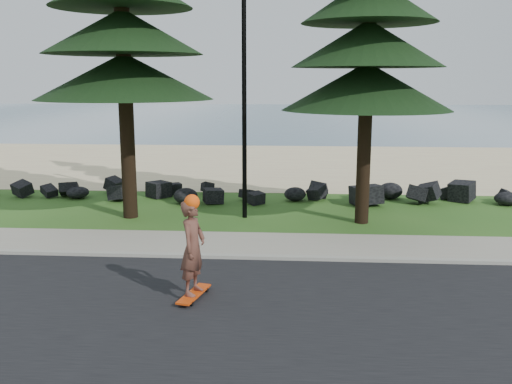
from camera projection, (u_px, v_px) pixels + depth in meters
ground at (234, 248)px, 14.34m from camera, size 160.00×160.00×0.00m
road at (206, 322)px, 9.93m from camera, size 160.00×7.00×0.02m
kerb at (230, 257)px, 13.45m from camera, size 160.00×0.20×0.10m
sidewalk at (234, 244)px, 14.53m from camera, size 160.00×2.00×0.08m
beach_sand at (264, 163)px, 28.52m from camera, size 160.00×15.00×0.01m
ocean at (282, 116)px, 64.23m from camera, size 160.00×58.00×0.01m
seawall_boulders at (251, 201)px, 19.82m from camera, size 60.00×2.40×1.10m
lamp_post at (244, 80)px, 16.66m from camera, size 0.25×0.14×8.14m
skateboarder at (193, 248)px, 10.80m from camera, size 0.58×1.13×2.05m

